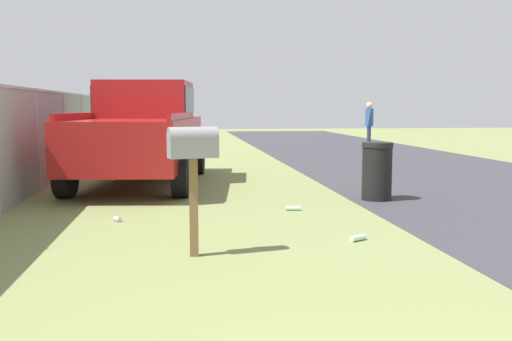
% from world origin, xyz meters
% --- Properties ---
extents(mailbox, '(0.31, 0.54, 1.35)m').
position_xyz_m(mailbox, '(5.30, 0.61, 1.09)').
color(mailbox, brown).
rests_on(mailbox, ground).
extents(pickup_truck, '(5.49, 2.70, 2.09)m').
position_xyz_m(pickup_truck, '(11.26, 1.52, 1.11)').
color(pickup_truck, maroon).
rests_on(pickup_truck, ground).
extents(trash_bin, '(0.52, 0.52, 0.97)m').
position_xyz_m(trash_bin, '(8.56, -2.51, 0.49)').
color(trash_bin, black).
rests_on(trash_bin, ground).
extents(pedestrian, '(0.47, 0.30, 1.74)m').
position_xyz_m(pedestrian, '(19.65, -6.07, 1.01)').
color(pedestrian, '#2D3351').
rests_on(pedestrian, ground).
extents(fence_section, '(16.78, 0.07, 1.90)m').
position_xyz_m(fence_section, '(9.11, 3.37, 1.02)').
color(fence_section, '#9EA3A8').
rests_on(fence_section, ground).
extents(litter_bottle_far_scatter, '(0.17, 0.23, 0.07)m').
position_xyz_m(litter_bottle_far_scatter, '(5.74, -1.31, 0.04)').
color(litter_bottle_far_scatter, '#B2D8BF').
rests_on(litter_bottle_far_scatter, ground).
extents(litter_can_near_hydrant, '(0.14, 0.13, 0.07)m').
position_xyz_m(litter_can_near_hydrant, '(7.25, 1.61, 0.03)').
color(litter_can_near_hydrant, silver).
rests_on(litter_can_near_hydrant, ground).
extents(litter_bottle_midfield_b, '(0.10, 0.23, 0.07)m').
position_xyz_m(litter_bottle_midfield_b, '(7.76, -0.93, 0.04)').
color(litter_bottle_midfield_b, '#B2D8BF').
rests_on(litter_bottle_midfield_b, ground).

